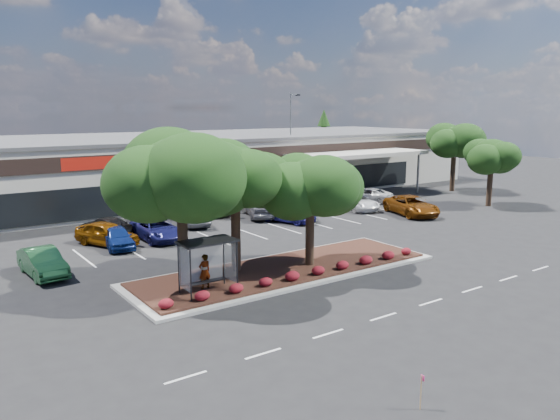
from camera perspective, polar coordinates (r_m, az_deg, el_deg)
ground at (r=29.34m, az=8.39°, el=-7.61°), size 160.00×160.00×0.00m
retail_store at (r=57.66m, az=-15.41°, el=4.31°), size 80.40×25.20×6.25m
landscape_island at (r=31.01m, az=0.56°, el=-6.25°), size 18.00×6.00×0.26m
lane_markings at (r=37.17m, az=-2.91°, el=-3.59°), size 33.12×20.06×0.01m
shrub_row at (r=29.29m, az=2.98°, el=-6.49°), size 17.00×0.80×0.50m
bus_shelter at (r=26.77m, az=-7.71°, el=-4.23°), size 2.75×1.55×2.59m
island_tree_west at (r=27.50m, az=-10.23°, el=0.15°), size 7.20×7.20×7.89m
island_tree_mid at (r=29.77m, az=-4.68°, el=0.52°), size 6.60×6.60×7.32m
island_tree_east at (r=30.85m, az=3.16°, el=0.13°), size 5.80×5.80×6.50m
tree_east_near at (r=54.74m, az=21.15°, el=3.76°), size 5.60×5.60×6.51m
tree_east_far at (r=63.35m, az=17.69°, el=5.32°), size 6.40×6.40×7.62m
conifer_north_east at (r=83.50m, az=4.58°, el=7.42°), size 3.96×3.96×9.00m
person_waiting at (r=27.51m, az=-7.88°, el=-6.36°), size 0.67×0.47×1.76m
light_pole at (r=59.90m, az=1.17°, el=6.46°), size 1.43×0.62×10.71m
survey_stake at (r=18.04m, az=14.56°, el=-17.54°), size 0.07×0.14×1.12m
car_0 at (r=32.85m, az=-23.56°, el=-5.04°), size 1.92×4.71×1.52m
car_1 at (r=37.61m, az=-16.66°, el=-2.75°), size 2.15×4.36×1.43m
car_2 at (r=38.48m, az=-17.66°, el=-2.37°), size 3.71×5.09×1.61m
car_3 at (r=39.23m, az=-12.73°, el=-1.99°), size 2.50×5.33×1.47m
car_5 at (r=44.17m, az=0.74°, el=-0.20°), size 3.44×5.25×1.66m
car_6 at (r=45.49m, az=2.09°, el=0.03°), size 3.09×4.80×1.52m
car_7 at (r=48.40m, az=13.58°, el=0.45°), size 4.34×6.45×1.64m
car_8 at (r=50.03m, az=8.10°, el=0.84°), size 3.46×5.49×1.41m
car_10 at (r=41.47m, az=-17.77°, el=-1.63°), size 3.33×5.07×1.37m
car_11 at (r=43.56m, az=-9.10°, el=-0.47°), size 2.98×5.25×1.68m
car_12 at (r=47.85m, az=-7.39°, el=0.52°), size 2.27×5.55×1.61m
car_13 at (r=47.38m, az=-2.05°, el=0.43°), size 2.84×4.65×1.48m
car_14 at (r=46.00m, az=-2.12°, el=0.27°), size 3.90×5.45×1.72m
car_15 at (r=49.80m, az=-0.47°, el=1.01°), size 2.89×5.79×1.61m
car_16 at (r=55.54m, az=3.99°, el=1.86°), size 1.95×4.11×1.36m
car_17 at (r=54.53m, az=9.11°, el=1.58°), size 3.84×5.31×1.34m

